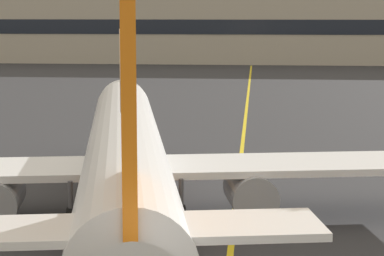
# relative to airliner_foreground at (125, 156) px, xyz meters

# --- Properties ---
(taxiway_centreline) EXTENTS (3.03, 179.98, 0.01)m
(taxiway_centreline) POSITION_rel_airliner_foreground_xyz_m (5.04, 20.07, -3.37)
(taxiway_centreline) COLOR yellow
(taxiway_centreline) RESTS_ON ground
(airliner_foreground) EXTENTS (32.33, 41.26, 11.65)m
(airliner_foreground) POSITION_rel_airliner_foreground_xyz_m (0.00, 0.00, 0.00)
(airliner_foreground) COLOR white
(airliner_foreground) RESTS_ON ground
(safety_cone_by_nose_gear) EXTENTS (0.44, 0.44, 0.55)m
(safety_cone_by_nose_gear) POSITION_rel_airliner_foreground_xyz_m (1.72, 15.47, -3.11)
(safety_cone_by_nose_gear) COLOR orange
(safety_cone_by_nose_gear) RESTS_ON ground
(terminal_building) EXTENTS (150.55, 12.40, 14.05)m
(terminal_building) POSITION_rel_airliner_foreground_xyz_m (-1.62, 117.71, 3.66)
(terminal_building) COLOR #B2A893
(terminal_building) RESTS_ON ground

